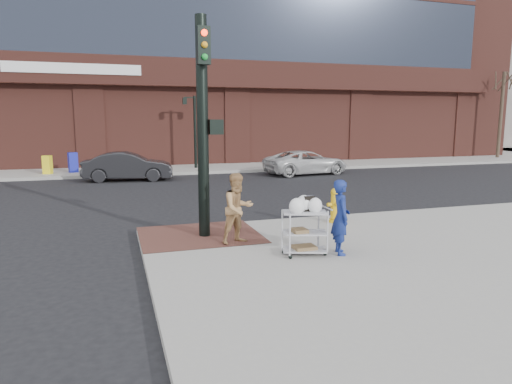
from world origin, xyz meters
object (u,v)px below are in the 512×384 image
object	(u,v)px
minivan_white	(306,162)
utility_cart	(305,228)
traffic_signal_pole	(204,121)
pedestrian_tan	(238,208)
woman_blue	(341,217)
sedan_dark	(128,166)
fire_hydrant	(335,205)
lamp_post	(195,124)

from	to	relation	value
minivan_white	utility_cart	distance (m)	14.99
traffic_signal_pole	minivan_white	distance (m)	14.11
pedestrian_tan	traffic_signal_pole	bearing A→B (deg)	105.30
woman_blue	pedestrian_tan	world-z (taller)	pedestrian_tan
woman_blue	sedan_dark	bearing A→B (deg)	28.20
pedestrian_tan	utility_cart	bearing A→B (deg)	-69.70
woman_blue	fire_hydrant	bearing A→B (deg)	-11.51
utility_cart	fire_hydrant	xyz separation A→B (m)	(1.95, 2.47, -0.08)
minivan_white	woman_blue	bearing A→B (deg)	150.97
minivan_white	fire_hydrant	size ratio (longest dim) A/B	4.85
lamp_post	fire_hydrant	world-z (taller)	lamp_post
woman_blue	sedan_dark	size ratio (longest dim) A/B	0.37
pedestrian_tan	utility_cart	distance (m)	1.66
woman_blue	sedan_dark	xyz separation A→B (m)	(-3.67, 14.08, -0.24)
woman_blue	pedestrian_tan	bearing A→B (deg)	65.04
lamp_post	pedestrian_tan	xyz separation A→B (m)	(-1.91, -16.05, -1.68)
sedan_dark	utility_cart	size ratio (longest dim) A/B	3.40
traffic_signal_pole	fire_hydrant	world-z (taller)	traffic_signal_pole
traffic_signal_pole	utility_cart	bearing A→B (deg)	-52.16
lamp_post	woman_blue	size ratio (longest dim) A/B	2.61
pedestrian_tan	minivan_white	distance (m)	14.34
lamp_post	pedestrian_tan	bearing A→B (deg)	-96.78
lamp_post	traffic_signal_pole	world-z (taller)	traffic_signal_pole
pedestrian_tan	utility_cart	xyz separation A→B (m)	(1.05, -1.26, -0.24)
lamp_post	utility_cart	world-z (taller)	lamp_post
traffic_signal_pole	pedestrian_tan	bearing A→B (deg)	-55.26
pedestrian_tan	utility_cart	world-z (taller)	pedestrian_tan
lamp_post	minivan_white	distance (m)	6.64
traffic_signal_pole	woman_blue	size ratio (longest dim) A/B	3.27
sedan_dark	lamp_post	bearing A→B (deg)	-41.03
traffic_signal_pole	woman_blue	bearing A→B (deg)	-43.63
sedan_dark	fire_hydrant	xyz separation A→B (m)	(4.90, -11.46, -0.06)
woman_blue	minivan_white	world-z (taller)	woman_blue
utility_cart	pedestrian_tan	bearing A→B (deg)	129.73
sedan_dark	fire_hydrant	distance (m)	12.46
utility_cart	fire_hydrant	size ratio (longest dim) A/B	1.31
woman_blue	minivan_white	size ratio (longest dim) A/B	0.34
traffic_signal_pole	minivan_white	bearing A→B (deg)	56.53
traffic_signal_pole	fire_hydrant	size ratio (longest dim) A/B	5.41
woman_blue	traffic_signal_pole	bearing A→B (deg)	59.95
traffic_signal_pole	sedan_dark	bearing A→B (deg)	96.41
minivan_white	utility_cart	size ratio (longest dim) A/B	3.71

